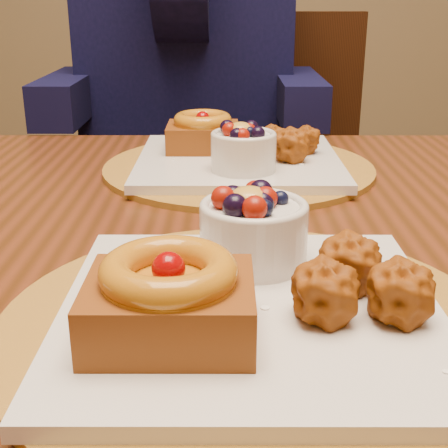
{
  "coord_description": "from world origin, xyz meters",
  "views": [
    {
      "loc": [
        -0.04,
        -0.65,
        0.99
      ],
      "look_at": [
        -0.04,
        -0.19,
        0.82
      ],
      "focal_mm": 50.0,
      "sensor_mm": 36.0,
      "label": 1
    }
  ],
  "objects_px": {
    "diner": "(186,24)",
    "place_setting_far": "(237,156)",
    "dining_table": "(242,289)",
    "chair_far": "(267,202)",
    "place_setting_near": "(246,294)"
  },
  "relations": [
    {
      "from": "place_setting_far",
      "to": "diner",
      "type": "distance_m",
      "value": 0.53
    },
    {
      "from": "diner",
      "to": "place_setting_far",
      "type": "bearing_deg",
      "value": -78.7
    },
    {
      "from": "diner",
      "to": "place_setting_near",
      "type": "bearing_deg",
      "value": -83.85
    },
    {
      "from": "place_setting_near",
      "to": "place_setting_far",
      "type": "relative_size",
      "value": 1.0
    },
    {
      "from": "chair_far",
      "to": "place_setting_far",
      "type": "bearing_deg",
      "value": -98.66
    },
    {
      "from": "dining_table",
      "to": "chair_far",
      "type": "bearing_deg",
      "value": 83.99
    },
    {
      "from": "dining_table",
      "to": "chair_far",
      "type": "height_order",
      "value": "chair_far"
    },
    {
      "from": "place_setting_near",
      "to": "diner",
      "type": "relative_size",
      "value": 0.44
    },
    {
      "from": "dining_table",
      "to": "place_setting_far",
      "type": "height_order",
      "value": "place_setting_far"
    },
    {
      "from": "place_setting_near",
      "to": "diner",
      "type": "xyz_separation_m",
      "value": [
        -0.1,
        0.93,
        0.15
      ]
    },
    {
      "from": "place_setting_near",
      "to": "place_setting_far",
      "type": "xyz_separation_m",
      "value": [
        0.0,
        0.43,
        -0.0
      ]
    },
    {
      "from": "place_setting_far",
      "to": "diner",
      "type": "height_order",
      "value": "diner"
    },
    {
      "from": "dining_table",
      "to": "place_setting_far",
      "type": "relative_size",
      "value": 4.21
    },
    {
      "from": "dining_table",
      "to": "place_setting_near",
      "type": "height_order",
      "value": "place_setting_near"
    },
    {
      "from": "place_setting_near",
      "to": "chair_far",
      "type": "xyz_separation_m",
      "value": [
        0.08,
        0.98,
        -0.25
      ]
    }
  ]
}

